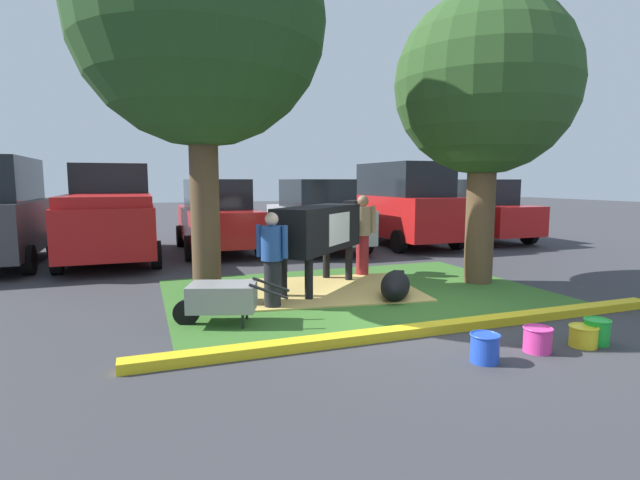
% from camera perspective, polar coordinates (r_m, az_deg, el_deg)
% --- Properties ---
extents(ground_plane, '(80.00, 80.00, 0.00)m').
position_cam_1_polar(ground_plane, '(7.47, 11.97, -8.58)').
color(ground_plane, '#38383D').
extents(grass_island, '(6.50, 4.54, 0.02)m').
position_cam_1_polar(grass_island, '(8.71, 4.30, -6.15)').
color(grass_island, '#386B28').
rests_on(grass_island, ground).
extents(curb_yellow, '(7.70, 0.24, 0.12)m').
position_cam_1_polar(curb_yellow, '(6.65, 13.16, -10.04)').
color(curb_yellow, yellow).
rests_on(curb_yellow, ground).
extents(hay_bedding, '(3.50, 2.81, 0.04)m').
position_cam_1_polar(hay_bedding, '(8.80, 0.68, -5.89)').
color(hay_bedding, tan).
rests_on(hay_bedding, ground).
extents(shade_tree_left, '(3.85, 3.85, 6.35)m').
position_cam_1_polar(shade_tree_left, '(8.25, -13.94, 23.74)').
color(shade_tree_left, brown).
rests_on(shade_tree_left, ground).
extents(shade_tree_right, '(3.37, 3.37, 5.46)m').
position_cam_1_polar(shade_tree_right, '(9.98, 18.82, 16.71)').
color(shade_tree_right, brown).
rests_on(shade_tree_right, ground).
extents(cow_holstein, '(2.52, 2.44, 1.57)m').
position_cam_1_polar(cow_holstein, '(8.88, 0.12, 1.34)').
color(cow_holstein, black).
rests_on(cow_holstein, ground).
extents(calf_lying, '(1.01, 1.26, 0.48)m').
position_cam_1_polar(calf_lying, '(8.29, 8.83, -5.26)').
color(calf_lying, black).
rests_on(calf_lying, ground).
extents(person_handler, '(0.42, 0.38, 1.51)m').
position_cam_1_polar(person_handler, '(7.52, -5.64, -2.11)').
color(person_handler, black).
rests_on(person_handler, ground).
extents(person_visitor_near, '(0.47, 0.34, 1.69)m').
position_cam_1_polar(person_visitor_near, '(10.09, 5.02, 0.84)').
color(person_visitor_near, maroon).
rests_on(person_visitor_near, ground).
extents(wheelbarrow, '(1.60, 0.95, 0.63)m').
position_cam_1_polar(wheelbarrow, '(6.86, -11.55, -6.65)').
color(wheelbarrow, gray).
rests_on(wheelbarrow, ground).
extents(bucket_blue, '(0.33, 0.33, 0.32)m').
position_cam_1_polar(bucket_blue, '(5.75, 18.76, -11.84)').
color(bucket_blue, blue).
rests_on(bucket_blue, ground).
extents(bucket_pink, '(0.34, 0.34, 0.29)m').
position_cam_1_polar(bucket_pink, '(6.30, 24.16, -10.54)').
color(bucket_pink, '#EA3893').
rests_on(bucket_pink, ground).
extents(bucket_yellow, '(0.34, 0.34, 0.25)m').
position_cam_1_polar(bucket_yellow, '(6.74, 28.50, -9.83)').
color(bucket_yellow, yellow).
rests_on(bucket_yellow, ground).
extents(bucket_green, '(0.31, 0.31, 0.31)m').
position_cam_1_polar(bucket_green, '(6.91, 29.72, -9.25)').
color(bucket_green, green).
rests_on(bucket_green, ground).
extents(pickup_truck_black, '(2.23, 5.40, 2.42)m').
position_cam_1_polar(pickup_truck_black, '(13.36, -23.32, 2.68)').
color(pickup_truck_black, red).
rests_on(pickup_truck_black, ground).
extents(sedan_red, '(2.03, 4.40, 2.02)m').
position_cam_1_polar(sedan_red, '(13.90, -11.98, 2.71)').
color(sedan_red, red).
rests_on(sedan_red, ground).
extents(sedan_silver, '(2.03, 4.40, 2.02)m').
position_cam_1_polar(sedan_silver, '(14.05, -0.50, 2.90)').
color(sedan_silver, '#B7B7BC').
rests_on(sedan_silver, ground).
extents(suv_black, '(2.13, 4.60, 2.52)m').
position_cam_1_polar(suv_black, '(15.22, 9.66, 4.20)').
color(suv_black, red).
rests_on(suv_black, ground).
extents(hatchback_white, '(2.03, 4.40, 2.02)m').
position_cam_1_polar(hatchback_white, '(16.98, 17.90, 3.27)').
color(hatchback_white, red).
rests_on(hatchback_white, ground).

